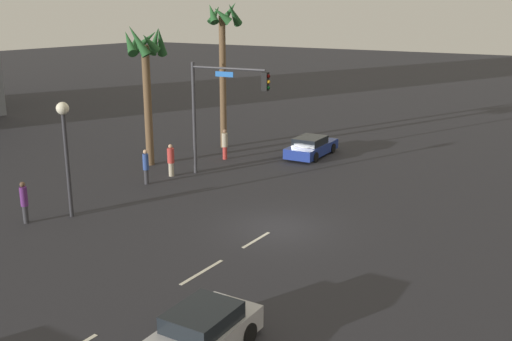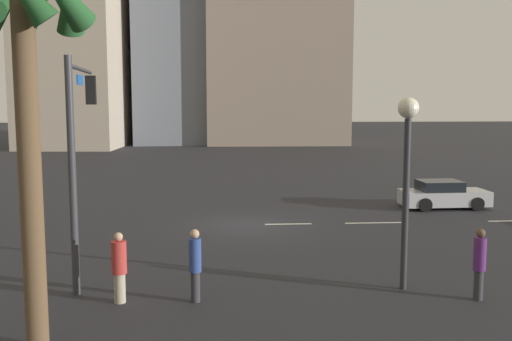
% 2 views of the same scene
% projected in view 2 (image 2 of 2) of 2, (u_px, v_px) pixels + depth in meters
% --- Properties ---
extents(ground_plane, '(220.00, 220.00, 0.00)m').
position_uv_depth(ground_plane, '(248.00, 225.00, 24.48)').
color(ground_plane, '#28282D').
extents(lane_stripe_1, '(2.05, 0.14, 0.01)m').
position_uv_depth(lane_stripe_1, '(511.00, 221.00, 25.22)').
color(lane_stripe_1, silver).
rests_on(lane_stripe_1, ground_plane).
extents(lane_stripe_2, '(2.42, 0.14, 0.01)m').
position_uv_depth(lane_stripe_2, '(373.00, 223.00, 24.83)').
color(lane_stripe_2, silver).
rests_on(lane_stripe_2, ground_plane).
extents(lane_stripe_3, '(1.97, 0.14, 0.01)m').
position_uv_depth(lane_stripe_3, '(288.00, 224.00, 24.59)').
color(lane_stripe_3, silver).
rests_on(lane_stripe_3, ground_plane).
extents(car_1, '(4.11, 1.95, 1.33)m').
position_uv_depth(car_1, '(443.00, 195.00, 28.18)').
color(car_1, '#B7B7BC').
rests_on(car_1, ground_plane).
extents(traffic_signal, '(0.65, 4.84, 6.32)m').
position_uv_depth(traffic_signal, '(80.00, 132.00, 16.82)').
color(traffic_signal, '#38383D').
rests_on(traffic_signal, ground_plane).
extents(streetlamp, '(0.56, 0.56, 5.24)m').
position_uv_depth(streetlamp, '(407.00, 153.00, 15.76)').
color(streetlamp, '#2D2D33').
rests_on(streetlamp, ground_plane).
extents(pedestrian_0, '(0.43, 0.43, 1.89)m').
position_uv_depth(pedestrian_0, '(479.00, 262.00, 15.19)').
color(pedestrian_0, '#333338').
rests_on(pedestrian_0, ground_plane).
extents(pedestrian_2, '(0.47, 0.47, 1.84)m').
position_uv_depth(pedestrian_2, '(119.00, 266.00, 15.01)').
color(pedestrian_2, '#B2A58C').
rests_on(pedestrian_2, ground_plane).
extents(pedestrian_3, '(0.44, 0.44, 1.91)m').
position_uv_depth(pedestrian_3, '(195.00, 263.00, 15.04)').
color(pedestrian_3, '#333338').
rests_on(pedestrian_3, ground_plane).
extents(palm_tree_1, '(2.89, 2.81, 8.37)m').
position_uv_depth(palm_tree_1, '(26.00, 49.00, 11.61)').
color(palm_tree_1, brown).
rests_on(palm_tree_1, ground_plane).
extents(building_0, '(17.97, 17.20, 19.42)m').
position_uv_depth(building_0, '(205.00, 62.00, 72.62)').
color(building_0, slate).
rests_on(building_0, ground_plane).
extents(building_1, '(16.23, 12.96, 21.08)m').
position_uv_depth(building_1, '(276.00, 54.00, 69.80)').
color(building_1, gray).
rests_on(building_1, ground_plane).
extents(building_3, '(10.97, 14.83, 30.20)m').
position_uv_depth(building_3, '(76.00, 7.00, 63.80)').
color(building_3, '#B2A38E').
rests_on(building_3, ground_plane).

